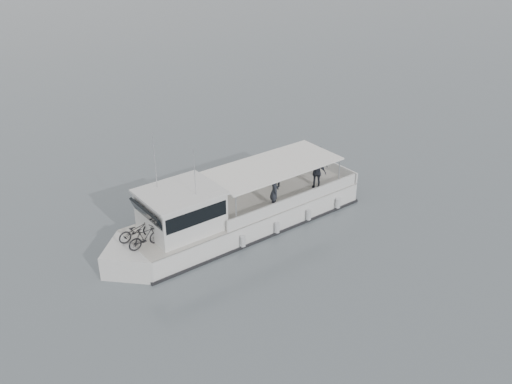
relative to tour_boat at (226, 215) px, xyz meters
name	(u,v)px	position (x,y,z in m)	size (l,w,h in m)	color
ground	(386,231)	(6.48, -3.28, -0.89)	(1400.00, 1400.00, 0.00)	#515C5F
tour_boat	(226,215)	(0.00, 0.00, 0.00)	(13.03, 5.00, 5.42)	white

